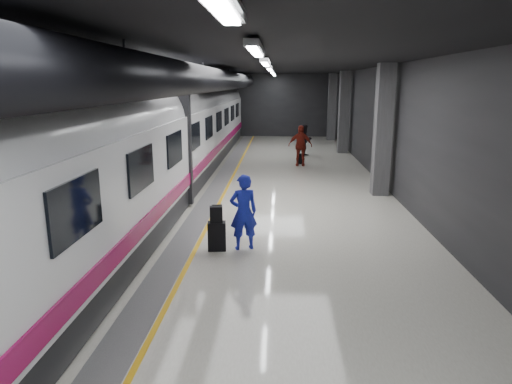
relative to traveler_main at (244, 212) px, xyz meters
name	(u,v)px	position (x,y,z in m)	size (l,w,h in m)	color
ground	(247,207)	(-0.19, 3.71, -0.90)	(40.00, 40.00, 0.00)	silver
platform_hall	(240,93)	(-0.47, 4.66, 2.64)	(10.02, 40.02, 4.51)	black
train	(143,142)	(-3.43, 3.71, 1.17)	(3.05, 38.00, 4.05)	black
traveler_main	(244,212)	(0.00, 0.00, 0.00)	(0.66, 0.43, 1.80)	#1D1BCF
suitcase_main	(217,236)	(-0.62, -0.13, -0.56)	(0.42, 0.27, 0.68)	black
shoulder_bag	(216,215)	(-0.63, -0.16, -0.02)	(0.29, 0.16, 0.39)	black
traveler_far_a	(305,140)	(2.18, 14.43, -0.05)	(0.83, 0.65, 1.71)	black
traveler_far_b	(300,145)	(1.79, 11.40, 0.06)	(1.12, 0.47, 1.92)	maroon
suitcase_far	(300,159)	(1.84, 11.87, -0.65)	(0.34, 0.22, 0.50)	black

